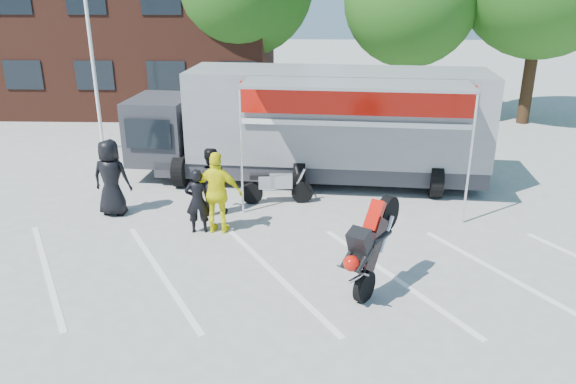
# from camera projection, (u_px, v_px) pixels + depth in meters

# --- Properties ---
(ground) EXTENTS (100.00, 100.00, 0.00)m
(ground) POSITION_uv_depth(u_px,v_px,m) (263.00, 301.00, 10.64)
(ground) COLOR #A8A8A2
(ground) RESTS_ON ground
(parking_bay_lines) EXTENTS (18.09, 13.33, 0.01)m
(parking_bay_lines) POSITION_uv_depth(u_px,v_px,m) (267.00, 275.00, 11.57)
(parking_bay_lines) COLOR white
(parking_bay_lines) RESTS_ON ground
(office_building) EXTENTS (18.00, 8.00, 7.00)m
(office_building) POSITION_uv_depth(u_px,v_px,m) (79.00, 30.00, 26.52)
(office_building) COLOR #4F2419
(office_building) RESTS_ON ground
(flagpole) EXTENTS (1.61, 0.12, 8.00)m
(flagpole) POSITION_uv_depth(u_px,v_px,m) (93.00, 1.00, 18.38)
(flagpole) COLOR white
(flagpole) RESTS_ON ground
(tree_mid) EXTENTS (5.44, 5.44, 7.68)m
(tree_mid) POSITION_uv_depth(u_px,v_px,m) (411.00, 0.00, 22.76)
(tree_mid) COLOR #382314
(tree_mid) RESTS_ON ground
(transporter_truck) EXTENTS (10.83, 5.91, 3.32)m
(transporter_truck) POSITION_uv_depth(u_px,v_px,m) (319.00, 180.00, 17.05)
(transporter_truck) COLOR gray
(transporter_truck) RESTS_ON ground
(parked_motorcycle) EXTENTS (2.05, 0.84, 1.05)m
(parked_motorcycle) POSITION_uv_depth(u_px,v_px,m) (277.00, 203.00, 15.31)
(parked_motorcycle) COLOR #A7A7AB
(parked_motorcycle) RESTS_ON ground
(stunt_bike_rider) EXTENTS (1.68, 1.94, 2.09)m
(stunt_bike_rider) POSITION_uv_depth(u_px,v_px,m) (380.00, 285.00, 11.18)
(stunt_bike_rider) COLOR black
(stunt_bike_rider) RESTS_ON ground
(spectator_leather_a) EXTENTS (1.04, 0.74, 1.99)m
(spectator_leather_a) POSITION_uv_depth(u_px,v_px,m) (111.00, 178.00, 14.25)
(spectator_leather_a) COLOR black
(spectator_leather_a) RESTS_ON ground
(spectator_leather_b) EXTENTS (0.62, 0.45, 1.59)m
(spectator_leather_b) POSITION_uv_depth(u_px,v_px,m) (197.00, 201.00, 13.29)
(spectator_leather_b) COLOR black
(spectator_leather_b) RESTS_ON ground
(spectator_leather_c) EXTENTS (1.00, 0.86, 1.77)m
(spectator_leather_c) POSITION_uv_depth(u_px,v_px,m) (210.00, 181.00, 14.33)
(spectator_leather_c) COLOR black
(spectator_leather_c) RESTS_ON ground
(spectator_hivis) EXTENTS (1.22, 0.62, 2.00)m
(spectator_hivis) POSITION_uv_depth(u_px,v_px,m) (218.00, 193.00, 13.22)
(spectator_hivis) COLOR #FEF60D
(spectator_hivis) RESTS_ON ground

